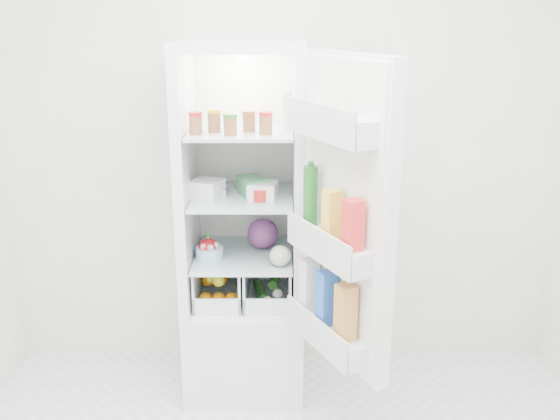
{
  "coord_description": "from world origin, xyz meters",
  "views": [
    {
      "loc": [
        -0.02,
        -1.78,
        1.91
      ],
      "look_at": [
        -0.02,
        0.95,
        1.05
      ],
      "focal_mm": 40.0,
      "sensor_mm": 36.0,
      "label": 1
    }
  ],
  "objects_px": {
    "red_cabbage": "(263,233)",
    "fridge_door": "(341,224)",
    "refrigerator": "(245,264)",
    "mushroom_bowl": "(210,253)"
  },
  "relations": [
    {
      "from": "red_cabbage",
      "to": "mushroom_bowl",
      "type": "relative_size",
      "value": 1.17
    },
    {
      "from": "red_cabbage",
      "to": "fridge_door",
      "type": "bearing_deg",
      "value": -61.59
    },
    {
      "from": "refrigerator",
      "to": "mushroom_bowl",
      "type": "bearing_deg",
      "value": -139.95
    },
    {
      "from": "mushroom_bowl",
      "to": "fridge_door",
      "type": "height_order",
      "value": "fridge_door"
    },
    {
      "from": "mushroom_bowl",
      "to": "fridge_door",
      "type": "xyz_separation_m",
      "value": [
        0.6,
        -0.47,
        0.31
      ]
    },
    {
      "from": "red_cabbage",
      "to": "fridge_door",
      "type": "xyz_separation_m",
      "value": [
        0.34,
        -0.63,
        0.27
      ]
    },
    {
      "from": "refrigerator",
      "to": "fridge_door",
      "type": "relative_size",
      "value": 1.38
    },
    {
      "from": "red_cabbage",
      "to": "mushroom_bowl",
      "type": "bearing_deg",
      "value": -148.37
    },
    {
      "from": "refrigerator",
      "to": "fridge_door",
      "type": "bearing_deg",
      "value": -54.31
    },
    {
      "from": "red_cabbage",
      "to": "fridge_door",
      "type": "relative_size",
      "value": 0.12
    }
  ]
}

